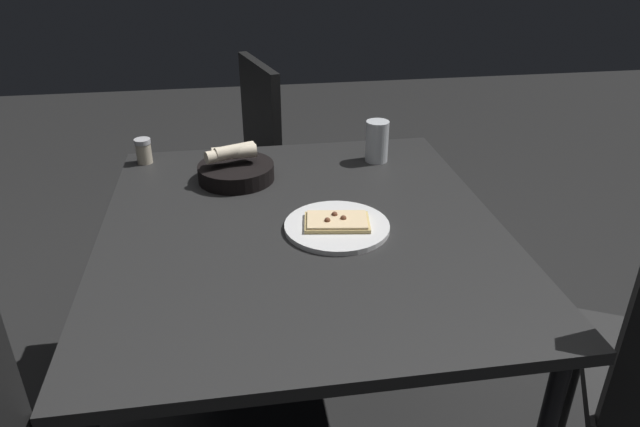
% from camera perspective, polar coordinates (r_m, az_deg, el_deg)
% --- Properties ---
extents(ground, '(8.00, 8.00, 0.00)m').
position_cam_1_polar(ground, '(1.97, -1.47, -19.62)').
color(ground, black).
extents(dining_table, '(1.17, 1.04, 0.71)m').
position_cam_1_polar(dining_table, '(1.55, -1.76, -2.82)').
color(dining_table, black).
rests_on(dining_table, ground).
extents(pizza_plate, '(0.27, 0.27, 0.04)m').
position_cam_1_polar(pizza_plate, '(1.50, 1.68, -1.18)').
color(pizza_plate, silver).
rests_on(pizza_plate, dining_table).
extents(bread_basket, '(0.23, 0.23, 0.11)m').
position_cam_1_polar(bread_basket, '(1.78, -8.33, 4.35)').
color(bread_basket, black).
rests_on(bread_basket, dining_table).
extents(beer_glass, '(0.07, 0.07, 0.13)m').
position_cam_1_polar(beer_glass, '(1.90, 5.61, 6.88)').
color(beer_glass, silver).
rests_on(beer_glass, dining_table).
extents(pepper_shaker, '(0.05, 0.05, 0.08)m').
position_cam_1_polar(pepper_shaker, '(1.97, -16.94, 5.78)').
color(pepper_shaker, '#BFB299').
rests_on(pepper_shaker, dining_table).
extents(chair_far, '(0.54, 0.54, 0.92)m').
position_cam_1_polar(chair_far, '(2.45, -8.26, 5.30)').
color(chair_far, black).
rests_on(chair_far, ground).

